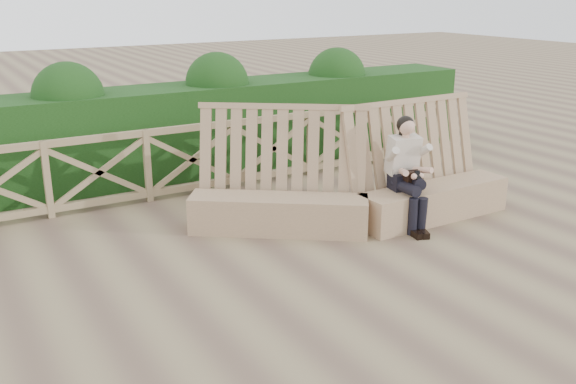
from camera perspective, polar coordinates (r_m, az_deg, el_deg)
ground at (r=7.23m, az=2.33°, el=-7.52°), size 60.00×60.00×0.00m
bench at (r=8.72m, az=6.14°, el=-0.22°), size 4.36×2.00×1.62m
woman at (r=8.64m, az=10.55°, el=2.10°), size 0.49×0.91×1.48m
guardrail at (r=9.99m, az=-8.52°, el=2.88°), size 10.10×0.09×1.10m
hedge at (r=11.04m, az=-10.94°, el=5.22°), size 12.00×1.20×1.50m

